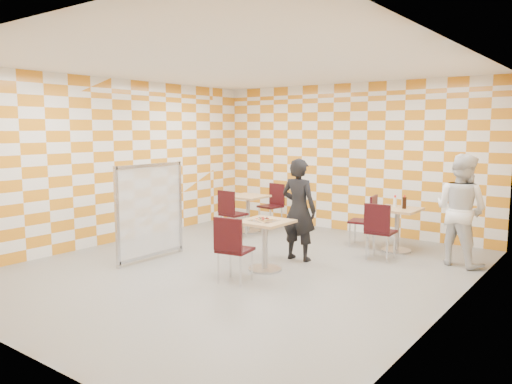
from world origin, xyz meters
The scene contains 15 objects.
room_shell centered at (0.00, 0.54, 1.50)m, with size 7.00×7.00×7.00m.
main_table centered at (0.32, 0.13, 0.51)m, with size 0.70×0.70×0.75m.
second_table centered at (1.47, 2.40, 0.51)m, with size 0.70×0.70×0.75m.
empty_table centered at (-1.57, 2.16, 0.51)m, with size 0.70×0.70×0.75m.
chair_main_front centered at (0.35, -0.69, 0.54)m, with size 0.49×0.50×0.92m.
chair_second_front centered at (1.46, 1.65, 0.54)m, with size 0.44×0.45×0.92m.
chair_second_side centered at (0.92, 2.41, 0.54)m, with size 0.49×0.49×0.92m.
chair_empty_near centered at (-1.50, 1.51, 0.54)m, with size 0.45×0.46×0.92m.
chair_empty_far centered at (-1.46, 2.91, 0.54)m, with size 0.48×0.49×0.92m.
partition centered at (-1.50, -0.48, 0.79)m, with size 0.08×1.38×1.55m.
man_dark centered at (0.41, 0.93, 0.82)m, with size 0.60×0.39×1.63m, color black.
man_white centered at (2.55, 2.17, 0.86)m, with size 0.84×0.65×1.72m, color white.
pizza_on_foil centered at (0.32, 0.11, 0.77)m, with size 0.40×0.40×0.04m.
sport_bottle centered at (1.36, 2.55, 0.84)m, with size 0.06×0.06×0.20m.
soda_bottle centered at (1.57, 2.42, 0.85)m, with size 0.07×0.07×0.23m.
Camera 1 is at (4.55, -5.75, 2.10)m, focal length 35.00 mm.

